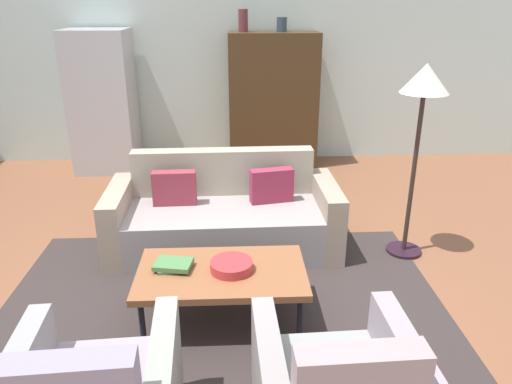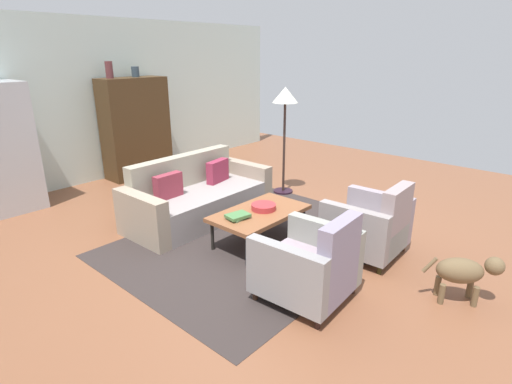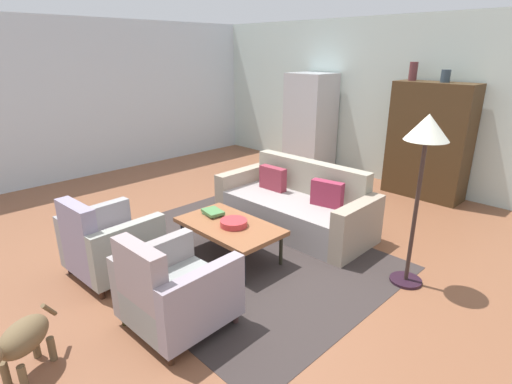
{
  "view_description": "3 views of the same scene",
  "coord_description": "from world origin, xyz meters",
  "px_view_note": "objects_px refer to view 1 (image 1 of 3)",
  "views": [
    {
      "loc": [
        0.03,
        -3.31,
        2.2
      ],
      "look_at": [
        0.2,
        0.2,
        0.79
      ],
      "focal_mm": 33.83,
      "sensor_mm": 36.0,
      "label": 1
    },
    {
      "loc": [
        -3.49,
        -3.31,
        2.24
      ],
      "look_at": [
        0.07,
        -0.15,
        0.58
      ],
      "focal_mm": 28.32,
      "sensor_mm": 36.0,
      "label": 2
    },
    {
      "loc": [
        3.06,
        -3.01,
        2.25
      ],
      "look_at": [
        0.1,
        -0.09,
        0.77
      ],
      "focal_mm": 28.05,
      "sensor_mm": 36.0,
      "label": 3
    }
  ],
  "objects_px": {
    "book_stack": "(173,265)",
    "vase_tall": "(243,21)",
    "floor_lamp": "(423,97)",
    "cabinet": "(273,101)",
    "fruit_bowl": "(231,266)",
    "refrigerator": "(103,102)",
    "couch": "(224,216)",
    "coffee_table": "(222,275)",
    "vase_round": "(282,25)"
  },
  "relations": [
    {
      "from": "couch",
      "to": "vase_round",
      "type": "relative_size",
      "value": 11.59
    },
    {
      "from": "couch",
      "to": "refrigerator",
      "type": "distance_m",
      "value": 2.9
    },
    {
      "from": "book_stack",
      "to": "cabinet",
      "type": "height_order",
      "value": "cabinet"
    },
    {
      "from": "couch",
      "to": "floor_lamp",
      "type": "height_order",
      "value": "floor_lamp"
    },
    {
      "from": "couch",
      "to": "fruit_bowl",
      "type": "bearing_deg",
      "value": 92.12
    },
    {
      "from": "vase_round",
      "to": "floor_lamp",
      "type": "height_order",
      "value": "vase_round"
    },
    {
      "from": "coffee_table",
      "to": "fruit_bowl",
      "type": "relative_size",
      "value": 3.96
    },
    {
      "from": "couch",
      "to": "book_stack",
      "type": "bearing_deg",
      "value": 72.28
    },
    {
      "from": "cabinet",
      "to": "floor_lamp",
      "type": "height_order",
      "value": "cabinet"
    },
    {
      "from": "book_stack",
      "to": "vase_round",
      "type": "relative_size",
      "value": 1.58
    },
    {
      "from": "book_stack",
      "to": "cabinet",
      "type": "xyz_separation_m",
      "value": [
        0.99,
        3.57,
        0.46
      ]
    },
    {
      "from": "vase_tall",
      "to": "vase_round",
      "type": "relative_size",
      "value": 1.53
    },
    {
      "from": "book_stack",
      "to": "vase_tall",
      "type": "distance_m",
      "value": 3.91
    },
    {
      "from": "couch",
      "to": "vase_tall",
      "type": "relative_size",
      "value": 7.56
    },
    {
      "from": "floor_lamp",
      "to": "vase_tall",
      "type": "bearing_deg",
      "value": 118.15
    },
    {
      "from": "coffee_table",
      "to": "refrigerator",
      "type": "relative_size",
      "value": 0.65
    },
    {
      "from": "vase_tall",
      "to": "floor_lamp",
      "type": "xyz_separation_m",
      "value": [
        1.42,
        -2.66,
        -0.5
      ]
    },
    {
      "from": "coffee_table",
      "to": "fruit_bowl",
      "type": "bearing_deg",
      "value": 0.0
    },
    {
      "from": "refrigerator",
      "to": "floor_lamp",
      "type": "height_order",
      "value": "refrigerator"
    },
    {
      "from": "coffee_table",
      "to": "cabinet",
      "type": "distance_m",
      "value": 3.7
    },
    {
      "from": "book_stack",
      "to": "refrigerator",
      "type": "height_order",
      "value": "refrigerator"
    },
    {
      "from": "couch",
      "to": "coffee_table",
      "type": "distance_m",
      "value": 1.19
    },
    {
      "from": "vase_round",
      "to": "floor_lamp",
      "type": "bearing_deg",
      "value": -70.85
    },
    {
      "from": "vase_round",
      "to": "refrigerator",
      "type": "relative_size",
      "value": 0.1
    },
    {
      "from": "book_stack",
      "to": "cabinet",
      "type": "bearing_deg",
      "value": 74.49
    },
    {
      "from": "fruit_bowl",
      "to": "refrigerator",
      "type": "distance_m",
      "value": 3.92
    },
    {
      "from": "couch",
      "to": "vase_round",
      "type": "bearing_deg",
      "value": -108.47
    },
    {
      "from": "fruit_bowl",
      "to": "cabinet",
      "type": "relative_size",
      "value": 0.17
    },
    {
      "from": "cabinet",
      "to": "vase_tall",
      "type": "relative_size",
      "value": 6.42
    },
    {
      "from": "floor_lamp",
      "to": "couch",
      "type": "bearing_deg",
      "value": 171.49
    },
    {
      "from": "vase_round",
      "to": "vase_tall",
      "type": "bearing_deg",
      "value": 180.0
    },
    {
      "from": "vase_tall",
      "to": "vase_round",
      "type": "distance_m",
      "value": 0.5
    },
    {
      "from": "coffee_table",
      "to": "book_stack",
      "type": "bearing_deg",
      "value": 173.7
    },
    {
      "from": "coffee_table",
      "to": "cabinet",
      "type": "relative_size",
      "value": 0.67
    },
    {
      "from": "coffee_table",
      "to": "cabinet",
      "type": "height_order",
      "value": "cabinet"
    },
    {
      "from": "vase_tall",
      "to": "book_stack",
      "type": "bearing_deg",
      "value": -99.4
    },
    {
      "from": "fruit_bowl",
      "to": "cabinet",
      "type": "distance_m",
      "value": 3.68
    },
    {
      "from": "vase_tall",
      "to": "vase_round",
      "type": "xyz_separation_m",
      "value": [
        0.5,
        0.0,
        -0.05
      ]
    },
    {
      "from": "fruit_bowl",
      "to": "cabinet",
      "type": "xyz_separation_m",
      "value": [
        0.58,
        3.6,
        0.46
      ]
    },
    {
      "from": "couch",
      "to": "cabinet",
      "type": "bearing_deg",
      "value": -106.25
    },
    {
      "from": "vase_tall",
      "to": "floor_lamp",
      "type": "relative_size",
      "value": 0.16
    },
    {
      "from": "couch",
      "to": "cabinet",
      "type": "distance_m",
      "value": 2.58
    },
    {
      "from": "book_stack",
      "to": "vase_tall",
      "type": "height_order",
      "value": "vase_tall"
    },
    {
      "from": "book_stack",
      "to": "vase_tall",
      "type": "relative_size",
      "value": 1.03
    },
    {
      "from": "couch",
      "to": "fruit_bowl",
      "type": "xyz_separation_m",
      "value": [
        0.07,
        -1.19,
        0.16
      ]
    },
    {
      "from": "refrigerator",
      "to": "floor_lamp",
      "type": "distance_m",
      "value": 4.21
    },
    {
      "from": "cabinet",
      "to": "vase_round",
      "type": "xyz_separation_m",
      "value": [
        0.1,
        -0.0,
        0.99
      ]
    },
    {
      "from": "couch",
      "to": "coffee_table",
      "type": "relative_size",
      "value": 1.77
    },
    {
      "from": "couch",
      "to": "refrigerator",
      "type": "height_order",
      "value": "refrigerator"
    },
    {
      "from": "vase_tall",
      "to": "floor_lamp",
      "type": "bearing_deg",
      "value": -61.85
    }
  ]
}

